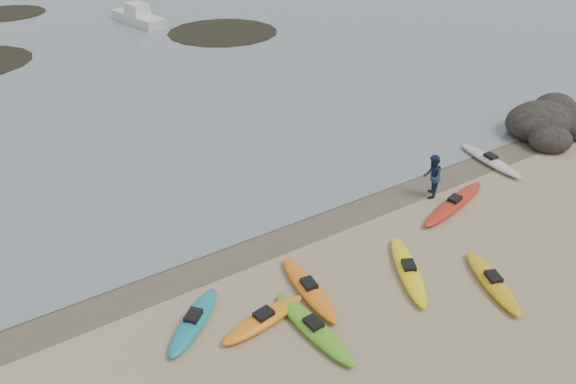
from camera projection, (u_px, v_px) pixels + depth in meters
ground at (288, 226)px, 21.23m from camera, size 600.00×600.00×0.00m
wet_sand at (292, 230)px, 21.01m from camera, size 60.00×60.00×0.00m
kayaks at (347, 286)px, 17.97m from camera, size 22.22×9.97×0.34m
person_east at (432, 177)px, 22.65m from camera, size 1.15×1.13×1.86m
rock_cluster at (550, 127)px, 28.50m from camera, size 5.47×4.06×1.95m
kelp_mats at (84, 36)px, 44.30m from camera, size 26.93×24.59×0.04m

